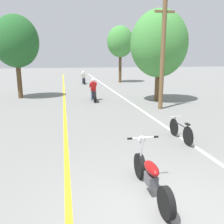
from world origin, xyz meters
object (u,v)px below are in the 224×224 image
roadside_tree_right_near (159,44)px  utility_pole (163,55)px  motorcycle_foreground (150,175)px  motorcycle_rider_far (84,79)px  bicycle_parked (181,131)px  roadside_tree_left (16,42)px  roadside_tree_right_far (120,42)px  motorcycle_rider_lead (93,92)px

roadside_tree_right_near → utility_pole: bearing=-107.2°
motorcycle_foreground → utility_pole: bearing=65.8°
utility_pole → roadside_tree_right_near: (0.72, 2.32, 0.70)m
utility_pole → motorcycle_rider_far: bearing=103.0°
motorcycle_rider_far → bicycle_parked: (1.81, -18.64, -0.19)m
roadside_tree_left → bicycle_parked: (6.99, -10.32, -3.51)m
roadside_tree_right_far → motorcycle_rider_lead: bearing=-112.2°
roadside_tree_right_far → motorcycle_rider_lead: roadside_tree_right_far is taller
roadside_tree_right_far → motorcycle_foreground: bearing=-101.8°
motorcycle_foreground → motorcycle_rider_lead: size_ratio=1.04×
utility_pole → motorcycle_foreground: (-3.58, -7.95, -2.54)m
motorcycle_rider_lead → motorcycle_foreground: bearing=-91.0°
roadside_tree_left → roadside_tree_right_near: bearing=-18.4°
utility_pole → bicycle_parked: 5.79m
roadside_tree_right_far → bicycle_parked: roadside_tree_right_far is taller
roadside_tree_right_near → roadside_tree_right_far: roadside_tree_right_far is taller
motorcycle_foreground → roadside_tree_left: bearing=109.7°
roadside_tree_left → motorcycle_rider_lead: (4.96, -1.97, -3.31)m
utility_pole → motorcycle_foreground: bearing=-114.2°
bicycle_parked → utility_pole: bearing=74.9°
roadside_tree_right_near → motorcycle_rider_far: roadside_tree_right_near is taller
roadside_tree_right_near → roadside_tree_left: 9.54m
motorcycle_rider_lead → motorcycle_rider_far: 10.30m
roadside_tree_left → roadside_tree_right_far: bearing=43.3°
roadside_tree_left → motorcycle_foreground: size_ratio=2.63×
roadside_tree_left → motorcycle_rider_far: bearing=58.1°
roadside_tree_right_far → bicycle_parked: bearing=-97.1°
utility_pole → motorcycle_foreground: size_ratio=2.69×
roadside_tree_right_far → motorcycle_rider_far: 5.76m
roadside_tree_right_far → roadside_tree_left: (-9.38, -8.84, -0.59)m
roadside_tree_left → motorcycle_rider_far: roadside_tree_left is taller
roadside_tree_right_near → motorcycle_rider_lead: (-4.09, 1.03, -3.11)m
utility_pole → roadside_tree_left: bearing=147.4°
roadside_tree_right_far → roadside_tree_right_near: bearing=-91.5°
roadside_tree_right_near → roadside_tree_left: size_ratio=1.02×
motorcycle_foreground → motorcycle_rider_lead: 11.31m
roadside_tree_left → bicycle_parked: 12.95m
motorcycle_foreground → bicycle_parked: (2.23, 2.96, -0.07)m
roadside_tree_left → motorcycle_rider_lead: size_ratio=2.73×
roadside_tree_left → motorcycle_rider_lead: 6.28m
utility_pole → roadside_tree_left: utility_pole is taller
roadside_tree_right_far → motorcycle_rider_lead: size_ratio=2.99×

